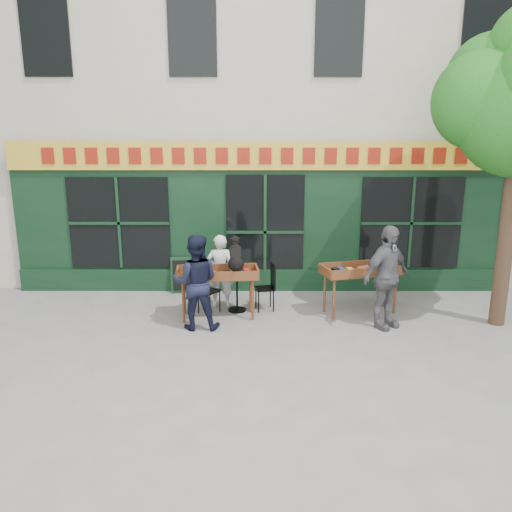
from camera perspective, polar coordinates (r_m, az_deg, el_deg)
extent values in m
plane|color=slate|center=(9.14, 1.24, -8.38)|extent=(80.00, 80.00, 0.00)
cube|color=beige|center=(14.55, 0.85, 19.90)|extent=(14.00, 7.00, 10.00)
cube|color=black|center=(11.04, 1.03, 4.14)|extent=(11.00, 0.16, 3.20)
cube|color=gold|center=(10.78, 1.07, 11.39)|extent=(11.00, 0.06, 0.60)
cube|color=#9A1F0E|center=(10.74, 1.08, 11.38)|extent=(9.60, 0.03, 0.34)
cube|color=black|center=(11.25, 1.01, -2.74)|extent=(11.00, 0.10, 0.50)
cube|color=black|center=(10.99, 1.03, 2.77)|extent=(1.70, 0.05, 2.50)
cube|color=black|center=(11.36, -15.36, 3.66)|extent=(2.20, 0.05, 2.00)
cube|color=black|center=(11.46, 17.28, 3.62)|extent=(2.20, 0.05, 2.00)
cube|color=silver|center=(12.28, 27.15, 3.13)|extent=(0.42, 0.02, 0.50)
cylinder|color=#382619|center=(9.98, 26.80, 2.78)|extent=(0.28, 0.28, 3.60)
sphere|color=#135312|center=(9.79, 24.44, 15.83)|extent=(1.70, 1.70, 1.70)
sphere|color=#135312|center=(10.30, 25.33, 17.82)|extent=(1.60, 1.60, 1.60)
cylinder|color=brown|center=(9.42, -8.31, -5.26)|extent=(0.05, 0.05, 0.80)
cylinder|color=brown|center=(9.44, -0.38, -5.06)|extent=(0.05, 0.05, 0.80)
cylinder|color=brown|center=(9.84, -8.20, -4.42)|extent=(0.05, 0.05, 0.80)
cylinder|color=brown|center=(9.86, -0.61, -4.24)|extent=(0.05, 0.05, 0.80)
cube|color=brown|center=(9.49, -4.42, -2.34)|extent=(1.55, 0.73, 0.05)
cube|color=brown|center=(9.19, -4.38, -2.36)|extent=(1.50, 0.19, 0.18)
cube|color=brown|center=(9.75, -4.46, -1.42)|extent=(1.50, 0.19, 0.18)
cube|color=brown|center=(9.48, -4.42, -1.99)|extent=(1.33, 0.53, 0.06)
imported|color=white|center=(10.13, -4.13, -1.71)|extent=(0.58, 0.41, 1.50)
cylinder|color=brown|center=(9.58, 8.87, -4.95)|extent=(0.05, 0.05, 0.80)
cylinder|color=brown|center=(10.16, 15.60, -4.20)|extent=(0.05, 0.05, 0.80)
cylinder|color=brown|center=(9.96, 7.85, -4.17)|extent=(0.05, 0.05, 0.80)
cylinder|color=brown|center=(10.52, 14.39, -3.51)|extent=(0.05, 0.05, 0.80)
cube|color=brown|center=(9.92, 11.88, -1.89)|extent=(1.60, 0.95, 0.05)
cube|color=brown|center=(9.65, 12.68, -1.88)|extent=(1.46, 0.43, 0.18)
cube|color=brown|center=(10.15, 11.17, -1.03)|extent=(1.46, 0.43, 0.18)
cube|color=brown|center=(9.91, 11.90, -1.56)|extent=(1.36, 0.73, 0.06)
imported|color=#56565B|center=(9.25, 14.66, -2.38)|extent=(1.17, 1.02, 1.89)
cylinder|color=black|center=(10.06, -2.16, -6.15)|extent=(0.36, 0.36, 0.03)
cylinder|color=black|center=(9.95, -2.18, -4.20)|extent=(0.04, 0.04, 0.72)
cylinder|color=black|center=(9.84, -2.20, -2.15)|extent=(0.60, 0.60, 0.03)
cube|color=black|center=(9.87, -5.41, -3.98)|extent=(0.50, 0.50, 0.03)
cube|color=black|center=(9.90, -6.20, -2.43)|extent=(0.23, 0.31, 0.50)
cylinder|color=black|center=(9.74, -5.27, -5.64)|extent=(0.02, 0.02, 0.44)
cylinder|color=black|center=(9.96, -4.16, -5.18)|extent=(0.02, 0.02, 0.44)
cylinder|color=black|center=(9.92, -6.60, -5.30)|extent=(0.02, 0.02, 0.44)
cylinder|color=black|center=(10.14, -5.49, -4.86)|extent=(0.02, 0.02, 0.44)
cube|color=black|center=(9.97, 0.99, -3.74)|extent=(0.42, 0.42, 0.03)
cube|color=black|center=(9.93, 1.96, -2.31)|extent=(0.09, 0.36, 0.50)
cylinder|color=black|center=(10.15, -0.01, -4.77)|extent=(0.02, 0.02, 0.44)
cylinder|color=black|center=(9.87, 0.30, -5.31)|extent=(0.02, 0.02, 0.44)
cylinder|color=black|center=(10.21, 1.65, -4.67)|extent=(0.02, 0.02, 0.44)
cylinder|color=black|center=(9.93, 2.01, -5.21)|extent=(0.02, 0.02, 0.44)
imported|color=gray|center=(9.79, -2.21, -1.25)|extent=(0.18, 0.15, 0.29)
imported|color=black|center=(9.00, -6.89, -2.99)|extent=(0.85, 0.66, 1.74)
cube|color=black|center=(11.21, -8.28, -2.15)|extent=(0.58, 0.25, 0.79)
cube|color=black|center=(11.19, -8.29, -2.17)|extent=(0.48, 0.22, 0.65)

